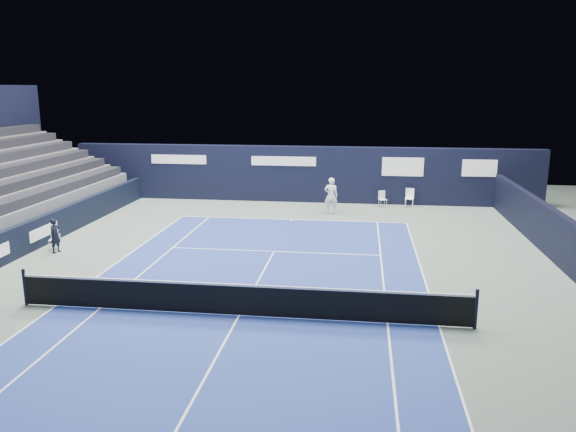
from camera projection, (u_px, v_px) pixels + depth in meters
The scene contains 12 objects.
ground at pixel (253, 291), 17.67m from camera, with size 48.00×48.00×0.00m, color #556559.
court_surface at pixel (239, 316), 15.74m from camera, with size 10.97×23.77×0.01m, color navy.
enclosure_wall_right at pixel (563, 242), 20.00m from camera, with size 0.30×22.00×1.80m, color black.
folding_chair_back_a at pixel (382, 196), 30.16m from camera, with size 0.49×0.50×0.86m.
folding_chair_back_b at pixel (410, 196), 30.11m from camera, with size 0.50×0.49×0.99m.
line_judge_chair at pixel (55, 237), 22.22m from camera, with size 0.43×0.42×0.83m.
line_judge at pixel (55, 236), 21.69m from camera, with size 0.49×0.32×1.34m, color black.
court_markings at pixel (239, 316), 15.74m from camera, with size 11.03×23.83×0.00m.
tennis_net at pixel (239, 299), 15.62m from camera, with size 12.90×0.10×1.10m.
back_sponsor_wall at pixel (302, 174), 31.34m from camera, with size 26.00×0.63×3.10m.
side_barrier_left at pixel (40, 232), 22.59m from camera, with size 0.33×22.00×1.20m.
tennis_player at pixel (331, 196), 28.39m from camera, with size 0.68×0.84×1.85m.
Camera 1 is at (3.29, -14.41, 6.24)m, focal length 35.00 mm.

